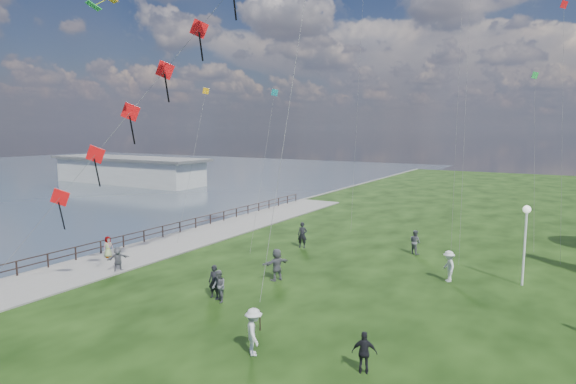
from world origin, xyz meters
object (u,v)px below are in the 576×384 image
Objects in this scene: person_8 at (449,266)px; person_11 at (277,264)px; person_2 at (254,332)px; person_7 at (415,242)px; person_3 at (364,352)px; lamppost at (526,228)px; person_6 at (302,235)px; person_5 at (118,260)px; person_10 at (108,248)px; person_0 at (214,282)px; pier_pavilion at (128,170)px; person_1 at (219,286)px.

person_11 reaches higher than person_8.
person_2 is 1.10× the size of person_7.
person_3 is at bearing 129.33° from person_7.
person_11 is (-5.32, -10.04, 0.09)m from person_7.
lamppost is at bearing 78.24° from person_8.
person_3 is 0.92× the size of person_7.
person_2 is at bearing -84.41° from person_6.
person_3 is 18.21m from person_5.
person_3 is at bearing -97.83° from person_10.
person_3 is (4.29, 0.85, -0.16)m from person_2.
person_0 is at bearing -38.65° from person_3.
pier_pavilion reaches higher than person_0.
person_0 is 1.21× the size of person_10.
person_5 is at bearing -97.13° from person_8.
person_1 is 1.12× the size of person_5.
person_10 is (37.00, -34.43, -1.11)m from pier_pavilion.
person_3 is (-4.11, -13.82, -2.53)m from lamppost.
pier_pavilion is 15.80× the size of person_11.
person_0 is 0.96× the size of person_8.
pier_pavilion is 50.55m from person_10.
person_8 is 1.26× the size of person_10.
lamppost is 14.64m from person_3.
person_8 is at bearing 144.25° from person_11.
person_0 reaches higher than person_5.
person_10 is (-21.16, -6.68, -0.19)m from person_8.
person_2 is 4.38m from person_3.
person_3 is 0.83× the size of person_11.
person_6 is (-10.84, 15.12, 0.18)m from person_3.
person_6 is (-6.55, 15.96, 0.02)m from person_2.
person_5 is (40.06, -36.19, -1.09)m from pier_pavilion.
person_1 is at bearing -77.17° from person_8.
person_6 reaches higher than person_3.
person_0 is at bearing 9.20° from person_2.
person_11 is at bearing -93.05° from person_8.
person_8 reaches higher than person_5.
person_7 is (6.60, 14.20, -0.02)m from person_0.
person_5 is 20.03m from person_7.
person_3 is 18.60m from person_6.
person_8 is at bearing -159.63° from lamppost.
person_5 is (-8.68, 0.97, -0.09)m from person_1.
person_10 is at bearing -153.53° from person_6.
person_11 is (-8.73, -4.86, 0.04)m from person_8.
pier_pavilion is 20.12× the size of person_5.
person_7 reaches higher than person_10.
person_2 is 17.81m from person_10.
person_6 is at bearing 175.03° from lamppost.
person_10 is (-17.75, -11.85, -0.13)m from person_7.
person_0 is 0.70m from person_1.
lamppost is 3.17× the size of person_10.
person_0 is 1.18× the size of person_5.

